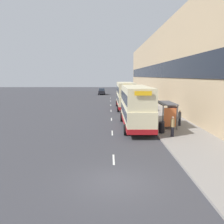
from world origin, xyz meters
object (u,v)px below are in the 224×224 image
(bus_shelter, at_px, (168,110))
(pedestrian_2, at_px, (180,118))
(car_0, at_px, (102,91))
(pedestrian_at_shelter, at_px, (173,126))
(litter_bin, at_px, (162,127))
(double_decker_bus_ahead, at_px, (125,95))
(double_decker_bus_near, at_px, (136,106))
(car_1, at_px, (126,98))
(pedestrian_1, at_px, (156,115))
(pedestrian_3, at_px, (175,115))

(bus_shelter, bearing_deg, pedestrian_2, 20.85)
(car_0, xyz_separation_m, pedestrian_at_shelter, (7.65, -51.32, 0.15))
(bus_shelter, distance_m, litter_bin, 3.34)
(bus_shelter, relative_size, pedestrian_at_shelter, 2.37)
(double_decker_bus_ahead, bearing_deg, car_0, 98.53)
(double_decker_bus_near, relative_size, pedestrian_2, 6.60)
(car_1, distance_m, litter_bin, 28.33)
(double_decker_bus_ahead, height_order, car_1, double_decker_bus_ahead)
(bus_shelter, height_order, double_decker_bus_ahead, double_decker_bus_ahead)
(car_0, distance_m, pedestrian_2, 47.54)
(car_1, height_order, litter_bin, car_1)
(car_1, xyz_separation_m, litter_bin, (1.46, -28.29, -0.18))
(car_0, bearing_deg, pedestrian_1, 99.42)
(car_1, height_order, pedestrian_3, pedestrian_3)
(double_decker_bus_ahead, height_order, litter_bin, double_decker_bus_ahead)
(pedestrian_at_shelter, bearing_deg, car_0, 98.47)
(pedestrian_1, bearing_deg, litter_bin, -94.87)
(litter_bin, bearing_deg, pedestrian_at_shelter, -64.97)
(double_decker_bus_ahead, bearing_deg, car_1, 85.80)
(pedestrian_2, bearing_deg, car_1, 99.25)
(pedestrian_at_shelter, bearing_deg, pedestrian_3, 73.22)
(double_decker_bus_ahead, relative_size, car_0, 2.50)
(double_decker_bus_ahead, bearing_deg, litter_bin, -82.99)
(double_decker_bus_ahead, bearing_deg, pedestrian_2, -71.78)
(double_decker_bus_ahead, distance_m, pedestrian_3, 13.69)
(pedestrian_at_shelter, bearing_deg, double_decker_bus_ahead, 98.38)
(double_decker_bus_near, relative_size, double_decker_bus_ahead, 1.00)
(car_0, bearing_deg, pedestrian_3, 102.18)
(double_decker_bus_ahead, bearing_deg, double_decker_bus_near, -89.48)
(double_decker_bus_near, bearing_deg, litter_bin, -55.75)
(car_0, height_order, pedestrian_at_shelter, pedestrian_at_shelter)
(pedestrian_at_shelter, xyz_separation_m, pedestrian_1, (-0.21, 6.47, -0.07))
(car_1, relative_size, litter_bin, 3.71)
(double_decker_bus_ahead, height_order, pedestrian_3, double_decker_bus_ahead)
(double_decker_bus_ahead, height_order, pedestrian_at_shelter, double_decker_bus_ahead)
(bus_shelter, distance_m, pedestrian_2, 1.73)
(car_0, distance_m, pedestrian_at_shelter, 51.88)
(pedestrian_1, height_order, pedestrian_3, pedestrian_3)
(pedestrian_at_shelter, relative_size, litter_bin, 1.69)
(double_decker_bus_ahead, relative_size, pedestrian_2, 6.60)
(bus_shelter, xyz_separation_m, pedestrian_at_shelter, (-0.58, -4.23, -0.83))
(pedestrian_at_shelter, distance_m, pedestrian_2, 5.15)
(bus_shelter, height_order, pedestrian_at_shelter, bus_shelter)
(double_decker_bus_ahead, xyz_separation_m, car_1, (0.76, 10.29, -1.44))
(pedestrian_1, distance_m, pedestrian_2, 2.76)
(litter_bin, bearing_deg, double_decker_bus_ahead, 97.01)
(car_0, relative_size, pedestrian_2, 2.64)
(car_0, bearing_deg, bus_shelter, 99.91)
(pedestrian_at_shelter, relative_size, pedestrian_1, 1.09)
(double_decker_bus_ahead, distance_m, litter_bin, 18.20)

